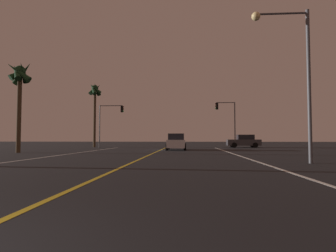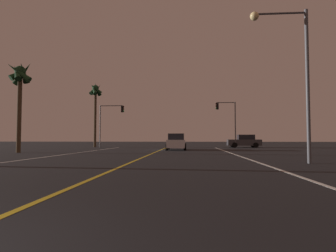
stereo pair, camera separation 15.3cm
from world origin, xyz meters
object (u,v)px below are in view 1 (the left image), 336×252
(traffic_light_near_left, at_px, (111,116))
(car_crossing_side, at_px, (244,141))
(palm_tree_left_mid, at_px, (20,80))
(palm_tree_left_far, at_px, (95,95))
(traffic_light_near_right, at_px, (226,114))
(street_lamp_right_near, at_px, (294,64))
(car_ahead_far, at_px, (176,142))

(traffic_light_near_left, bearing_deg, car_crossing_side, 2.73)
(traffic_light_near_left, relative_size, palm_tree_left_mid, 0.72)
(car_crossing_side, xyz_separation_m, palm_tree_left_far, (-20.50, 0.46, 6.44))
(traffic_light_near_right, relative_size, palm_tree_left_far, 0.65)
(traffic_light_near_right, bearing_deg, street_lamp_right_near, 90.34)
(street_lamp_right_near, relative_size, palm_tree_left_mid, 0.96)
(car_ahead_far, xyz_separation_m, palm_tree_left_far, (-11.82, 8.92, 6.44))
(car_ahead_far, bearing_deg, traffic_light_near_right, -39.30)
(car_ahead_far, bearing_deg, street_lamp_right_near, -157.15)
(palm_tree_left_mid, bearing_deg, traffic_light_near_right, 36.23)
(car_ahead_far, height_order, palm_tree_left_far, palm_tree_left_far)
(traffic_light_near_right, xyz_separation_m, street_lamp_right_near, (0.13, -22.71, 0.52))
(car_ahead_far, xyz_separation_m, street_lamp_right_near, (6.36, -15.10, 4.06))
(traffic_light_near_left, bearing_deg, street_lamp_right_near, -55.74)
(traffic_light_near_left, bearing_deg, palm_tree_left_mid, -105.69)
(palm_tree_left_far, bearing_deg, palm_tree_left_mid, -94.66)
(car_ahead_far, xyz_separation_m, traffic_light_near_right, (6.23, 7.61, 3.54))
(palm_tree_left_far, bearing_deg, traffic_light_near_left, -25.76)
(street_lamp_right_near, distance_m, palm_tree_left_mid, 21.28)
(traffic_light_near_right, xyz_separation_m, palm_tree_left_mid, (-19.30, -14.14, 1.81))
(car_crossing_side, relative_size, traffic_light_near_right, 0.72)
(street_lamp_right_near, height_order, palm_tree_left_mid, palm_tree_left_mid)
(car_crossing_side, bearing_deg, palm_tree_left_mid, 34.57)
(car_crossing_side, height_order, street_lamp_right_near, street_lamp_right_near)
(street_lamp_right_near, bearing_deg, palm_tree_left_far, -52.88)
(car_ahead_far, distance_m, palm_tree_left_mid, 15.57)
(palm_tree_left_mid, bearing_deg, palm_tree_left_far, 85.34)
(traffic_light_near_right, distance_m, traffic_light_near_left, 15.33)
(traffic_light_near_left, height_order, palm_tree_left_mid, palm_tree_left_mid)
(car_ahead_far, bearing_deg, traffic_light_near_left, 50.10)
(traffic_light_near_right, distance_m, street_lamp_right_near, 22.71)
(traffic_light_near_right, height_order, traffic_light_near_left, traffic_light_near_right)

